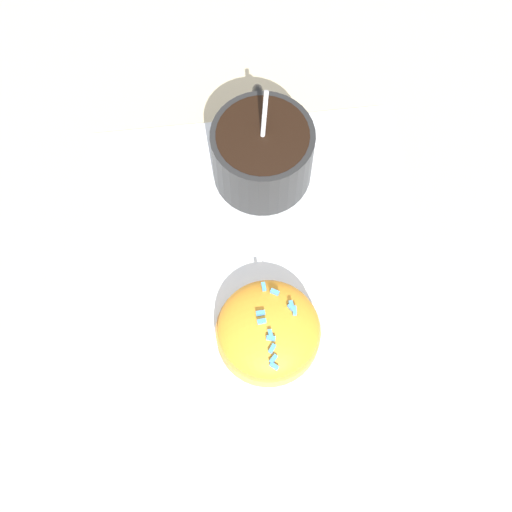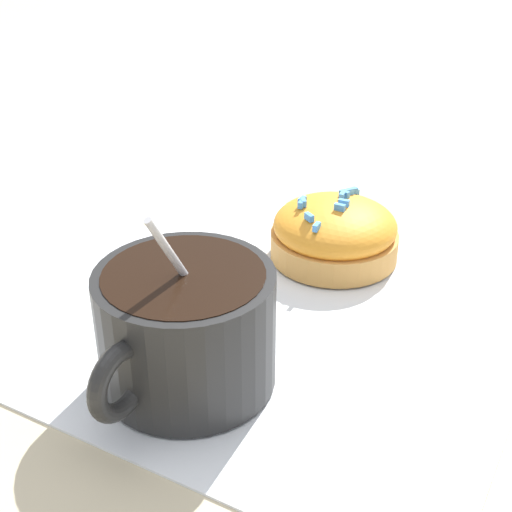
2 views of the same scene
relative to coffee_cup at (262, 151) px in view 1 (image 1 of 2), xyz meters
The scene contains 4 objects.
ground_plane 0.09m from the coffee_cup, 10.45° to the right, with size 3.00×3.00×0.00m, color #C6B793.
paper_napkin 0.09m from the coffee_cup, 10.45° to the right, with size 0.28×0.28×0.00m.
coffee_cup is the anchor object (origin of this frame).
frosted_pastry 0.16m from the coffee_cup, ahead, with size 0.09×0.09×0.04m.
Camera 1 is at (0.24, -0.03, 0.58)m, focal length 50.00 mm.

